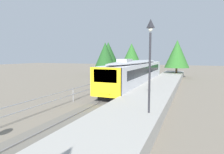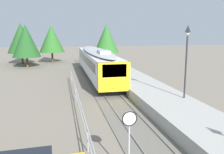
{
  "view_description": "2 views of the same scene",
  "coord_description": "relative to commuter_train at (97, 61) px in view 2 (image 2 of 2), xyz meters",
  "views": [
    {
      "loc": [
        6.72,
        5.97,
        4.19
      ],
      "look_at": [
        -1.0,
        24.86,
        2.0
      ],
      "focal_mm": 31.28,
      "sensor_mm": 36.0,
      "label": 1
    },
    {
      "loc": [
        -4.42,
        1.12,
        5.75
      ],
      "look_at": [
        0.0,
        21.86,
        1.8
      ],
      "focal_mm": 38.63,
      "sensor_mm": 36.0,
      "label": 2
    }
  ],
  "objects": [
    {
      "name": "ground_plane",
      "position": [
        -3.0,
        -9.19,
        -2.15
      ],
      "size": [
        160.0,
        160.0,
        0.0
      ],
      "primitive_type": "plane",
      "color": "slate"
    },
    {
      "name": "track_rails",
      "position": [
        0.0,
        -9.19,
        -2.12
      ],
      "size": [
        3.2,
        60.0,
        0.14
      ],
      "color": "#6B665B",
      "rests_on": "ground"
    },
    {
      "name": "commuter_train",
      "position": [
        0.0,
        0.0,
        0.0
      ],
      "size": [
        2.82,
        20.88,
        3.74
      ],
      "color": "silver",
      "rests_on": "track_rails"
    },
    {
      "name": "station_platform",
      "position": [
        3.25,
        -9.19,
        -1.7
      ],
      "size": [
        3.9,
        60.0,
        0.9
      ],
      "primitive_type": "cube",
      "color": "#A8A59E",
      "rests_on": "ground"
    },
    {
      "name": "platform_lamp_mid_platform",
      "position": [
        4.51,
        -14.12,
        2.47
      ],
      "size": [
        0.34,
        0.34,
        5.35
      ],
      "color": "#232328",
      "rests_on": "station_platform"
    },
    {
      "name": "speed_limit_sign",
      "position": [
        -1.94,
        -21.64,
        -0.03
      ],
      "size": [
        0.61,
        0.1,
        2.81
      ],
      "color": "#9EA0A5",
      "rests_on": "ground"
    },
    {
      "name": "carpark_fence",
      "position": [
        -3.3,
        -19.19,
        -1.24
      ],
      "size": [
        0.06,
        36.06,
        1.25
      ],
      "color": "#9EA0A5",
      "rests_on": "ground"
    },
    {
      "name": "tree_behind_carpark",
      "position": [
        -6.01,
        17.67,
        2.39
      ],
      "size": [
        4.79,
        4.79,
        7.09
      ],
      "color": "brown",
      "rests_on": "ground"
    },
    {
      "name": "tree_behind_station_far",
      "position": [
        -9.9,
        11.78,
        2.22
      ],
      "size": [
        4.54,
        4.54,
        7.02
      ],
      "color": "brown",
      "rests_on": "ground"
    },
    {
      "name": "tree_distant_left",
      "position": [
        -11.39,
        16.83,
        2.56
      ],
      "size": [
        5.01,
        5.01,
        7.44
      ],
      "color": "brown",
      "rests_on": "ground"
    },
    {
      "name": "tree_distant_centre",
      "position": [
        4.02,
        14.55,
        2.47
      ],
      "size": [
        4.65,
        4.65,
        7.27
      ],
      "color": "brown",
      "rests_on": "ground"
    }
  ]
}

